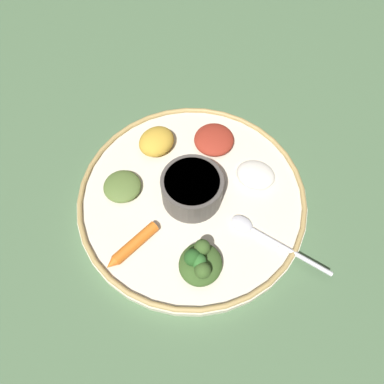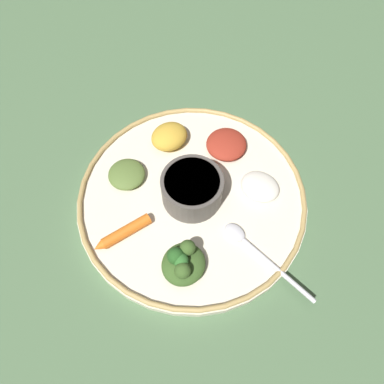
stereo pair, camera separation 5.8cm
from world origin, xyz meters
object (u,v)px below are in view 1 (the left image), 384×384
Objects in this scene: spoon at (264,236)px; carrot_near_spoon at (132,246)px; greens_pile at (200,262)px; center_bowl at (192,188)px.

spoon is 0.19m from carrot_near_spoon.
carrot_near_spoon is at bearing -32.70° from spoon.
greens_pile reaches higher than carrot_near_spoon.
spoon is 1.82× the size of greens_pile.
greens_pile reaches higher than spoon.
spoon is 0.11m from greens_pile.
center_bowl reaches higher than spoon.
center_bowl is at bearing -173.10° from carrot_near_spoon.
center_bowl is 1.01× the size of carrot_near_spoon.
center_bowl is 0.13m from spoon.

